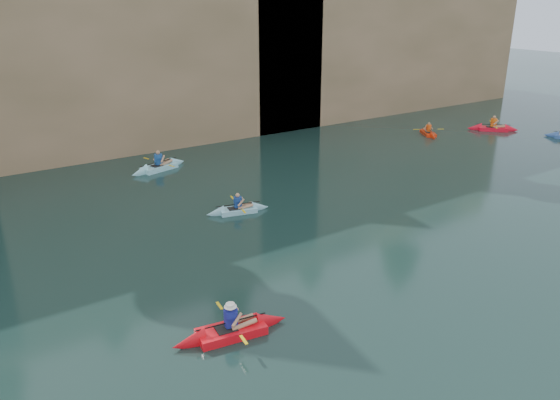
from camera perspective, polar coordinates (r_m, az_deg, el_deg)
ground at (r=15.41m, az=11.98°, el=-14.16°), size 160.00×160.00×0.00m
cliff at (r=39.78m, az=-20.74°, el=15.45°), size 70.00×16.00×12.00m
cliff_slab_center at (r=33.32m, az=-14.02°, el=14.86°), size 24.00×2.40×11.40m
cliff_slab_east at (r=44.43m, az=11.88°, el=15.30°), size 26.00×2.40×9.84m
sea_cave_center at (r=31.78m, az=-23.16°, el=6.05°), size 3.50×1.00×3.20m
sea_cave_east at (r=36.74m, az=-1.26°, el=10.49°), size 5.00×1.00×4.50m
main_kayaker at (r=15.25m, az=-5.12°, el=-13.40°), size 3.36×2.23×1.22m
kayaker_ltblue_near at (r=23.28m, az=-4.42°, el=-1.01°), size 2.83×2.13×1.08m
kayaker_red_far at (r=37.85m, az=15.23°, el=6.79°), size 1.96×2.75×1.03m
kayaker_ltblue_mid at (r=29.67m, az=-12.53°, el=3.40°), size 3.53×2.49×1.31m
kayaker_extra_east at (r=40.42m, az=21.35°, el=6.99°), size 2.96×2.86×1.28m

